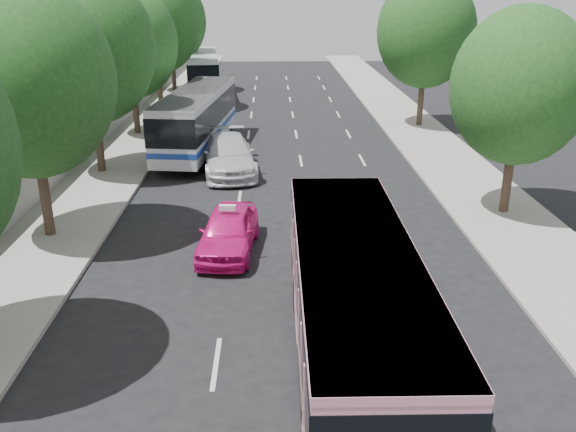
{
  "coord_description": "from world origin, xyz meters",
  "views": [
    {
      "loc": [
        -0.51,
        -14.49,
        8.53
      ],
      "look_at": [
        -0.01,
        3.74,
        1.6
      ],
      "focal_mm": 38.0,
      "sensor_mm": 36.0,
      "label": 1
    }
  ],
  "objects_px": {
    "white_pickup": "(228,155)",
    "tour_coach_front": "(197,116)",
    "pink_bus": "(355,298)",
    "pink_taxi": "(228,231)",
    "tour_coach_rear": "(202,69)"
  },
  "relations": [
    {
      "from": "pink_bus",
      "to": "white_pickup",
      "type": "height_order",
      "value": "pink_bus"
    },
    {
      "from": "pink_taxi",
      "to": "tour_coach_rear",
      "type": "relative_size",
      "value": 0.39
    },
    {
      "from": "pink_bus",
      "to": "tour_coach_rear",
      "type": "xyz_separation_m",
      "value": [
        -7.5,
        39.97,
        -0.02
      ]
    },
    {
      "from": "pink_bus",
      "to": "white_pickup",
      "type": "bearing_deg",
      "value": 103.63
    },
    {
      "from": "pink_bus",
      "to": "tour_coach_front",
      "type": "xyz_separation_m",
      "value": [
        -5.8,
        20.57,
        -0.04
      ]
    },
    {
      "from": "pink_bus",
      "to": "pink_taxi",
      "type": "xyz_separation_m",
      "value": [
        -3.3,
        7.15,
        -1.27
      ]
    },
    {
      "from": "pink_taxi",
      "to": "tour_coach_rear",
      "type": "distance_m",
      "value": 33.11
    },
    {
      "from": "pink_taxi",
      "to": "tour_coach_rear",
      "type": "height_order",
      "value": "tour_coach_rear"
    },
    {
      "from": "pink_bus",
      "to": "pink_taxi",
      "type": "bearing_deg",
      "value": 115.22
    },
    {
      "from": "tour_coach_front",
      "to": "tour_coach_rear",
      "type": "xyz_separation_m",
      "value": [
        -1.7,
        19.41,
        0.02
      ]
    },
    {
      "from": "pink_taxi",
      "to": "white_pickup",
      "type": "relative_size",
      "value": 0.74
    },
    {
      "from": "white_pickup",
      "to": "tour_coach_rear",
      "type": "bearing_deg",
      "value": 90.98
    },
    {
      "from": "pink_taxi",
      "to": "tour_coach_rear",
      "type": "bearing_deg",
      "value": 102.51
    },
    {
      "from": "white_pickup",
      "to": "tour_coach_front",
      "type": "height_order",
      "value": "tour_coach_front"
    },
    {
      "from": "pink_bus",
      "to": "pink_taxi",
      "type": "relative_size",
      "value": 2.31
    }
  ]
}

